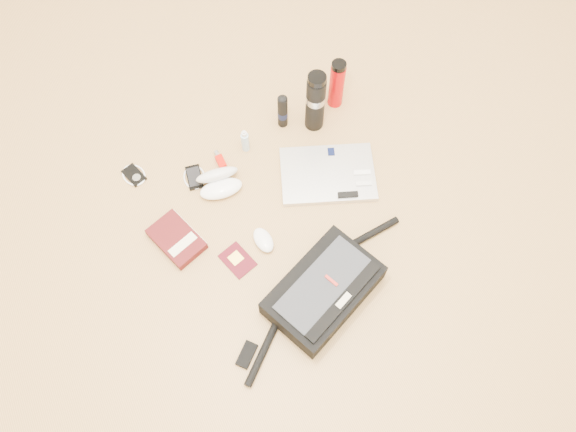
{
  "coord_description": "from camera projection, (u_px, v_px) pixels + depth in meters",
  "views": [
    {
      "loc": [
        -0.39,
        -0.75,
        1.88
      ],
      "look_at": [
        -0.01,
        0.05,
        0.06
      ],
      "focal_mm": 35.0,
      "sensor_mm": 36.0,
      "label": 1
    }
  ],
  "objects": [
    {
      "name": "aerosol_can",
      "position": [
        283.0,
        111.0,
        2.2
      ],
      "size": [
        0.04,
        0.04,
        0.17
      ],
      "rotation": [
        0.0,
        0.0,
        0.02
      ],
      "color": "black",
      "rests_on": "ground"
    },
    {
      "name": "ipod",
      "position": [
        134.0,
        175.0,
        2.16
      ],
      "size": [
        0.1,
        0.11,
        0.01
      ],
      "rotation": [
        0.0,
        0.0,
        0.3
      ],
      "color": "black",
      "rests_on": "ground"
    },
    {
      "name": "passport",
      "position": [
        237.0,
        260.0,
        2.01
      ],
      "size": [
        0.12,
        0.14,
        0.01
      ],
      "rotation": [
        0.0,
        0.0,
        0.29
      ],
      "color": "#44060F",
      "rests_on": "ground"
    },
    {
      "name": "thermos_black",
      "position": [
        315.0,
        102.0,
        2.14
      ],
      "size": [
        0.09,
        0.09,
        0.29
      ],
      "rotation": [
        0.0,
        0.0,
        0.23
      ],
      "color": "black",
      "rests_on": "ground"
    },
    {
      "name": "ground",
      "position": [
        296.0,
        235.0,
        2.06
      ],
      "size": [
        4.0,
        4.0,
        0.0
      ],
      "primitive_type": "plane",
      "color": "#B2844A",
      "rests_on": "ground"
    },
    {
      "name": "laptop",
      "position": [
        328.0,
        174.0,
        2.16
      ],
      "size": [
        0.42,
        0.36,
        0.03
      ],
      "rotation": [
        0.0,
        0.0,
        -0.38
      ],
      "color": "silver",
      "rests_on": "ground"
    },
    {
      "name": "messenger_bag",
      "position": [
        323.0,
        291.0,
        1.91
      ],
      "size": [
        0.75,
        0.37,
        0.11
      ],
      "rotation": [
        0.0,
        0.0,
        0.4
      ],
      "color": "black",
      "rests_on": "ground"
    },
    {
      "name": "inhaler",
      "position": [
        221.0,
        161.0,
        2.18
      ],
      "size": [
        0.03,
        0.1,
        0.03
      ],
      "rotation": [
        0.0,
        0.0,
        -0.01
      ],
      "color": "#C40E03",
      "rests_on": "ground"
    },
    {
      "name": "thermos_red",
      "position": [
        337.0,
        84.0,
        2.22
      ],
      "size": [
        0.07,
        0.07,
        0.23
      ],
      "rotation": [
        0.0,
        0.0,
        0.09
      ],
      "color": "#B3070A",
      "rests_on": "ground"
    },
    {
      "name": "mouse",
      "position": [
        263.0,
        240.0,
        2.03
      ],
      "size": [
        0.07,
        0.11,
        0.03
      ],
      "rotation": [
        0.0,
        0.0,
        0.06
      ],
      "color": "white",
      "rests_on": "ground"
    },
    {
      "name": "spray_bottle",
      "position": [
        245.0,
        141.0,
        2.18
      ],
      "size": [
        0.03,
        0.03,
        0.12
      ],
      "rotation": [
        0.0,
        0.0,
        -0.13
      ],
      "color": "#A4C8DE",
      "rests_on": "ground"
    },
    {
      "name": "book",
      "position": [
        177.0,
        239.0,
        2.03
      ],
      "size": [
        0.19,
        0.23,
        0.04
      ],
      "rotation": [
        0.0,
        0.0,
        0.33
      ],
      "color": "#450D0E",
      "rests_on": "ground"
    },
    {
      "name": "sunglasses_case",
      "position": [
        219.0,
        182.0,
        2.12
      ],
      "size": [
        0.18,
        0.16,
        0.09
      ],
      "rotation": [
        0.0,
        0.0,
        -0.13
      ],
      "color": "white",
      "rests_on": "ground"
    },
    {
      "name": "phone",
      "position": [
        194.0,
        177.0,
        2.16
      ],
      "size": [
        0.1,
        0.11,
        0.01
      ],
      "rotation": [
        0.0,
        0.0,
        -0.18
      ],
      "color": "black",
      "rests_on": "ground"
    }
  ]
}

